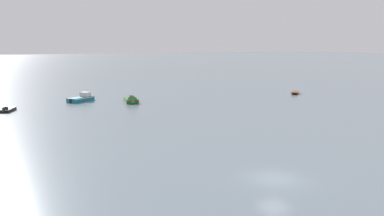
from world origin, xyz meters
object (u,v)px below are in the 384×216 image
rowboat_moored_0 (295,93)px  motorboat_moored_2 (132,101)px  motorboat_moored_1 (84,99)px  motorboat_moored_3 (7,111)px

rowboat_moored_0 → motorboat_moored_2: 36.25m
rowboat_moored_0 → motorboat_moored_1: motorboat_moored_1 is taller
motorboat_moored_3 → motorboat_moored_1: bearing=139.9°
motorboat_moored_1 → motorboat_moored_3: size_ratio=1.49×
motorboat_moored_1 → motorboat_moored_2: bearing=-79.9°
rowboat_moored_0 → motorboat_moored_1: bearing=124.2°
motorboat_moored_2 → motorboat_moored_3: motorboat_moored_2 is taller
rowboat_moored_0 → motorboat_moored_2: bearing=132.1°
motorboat_moored_1 → rowboat_moored_0: bearing=-49.9°
rowboat_moored_0 → motorboat_moored_3: (-56.88, 7.14, 0.01)m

